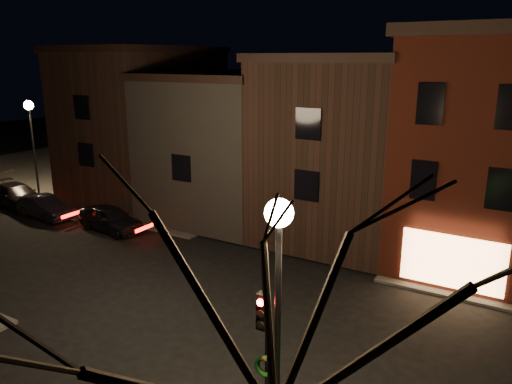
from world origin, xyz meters
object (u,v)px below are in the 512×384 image
street_lamp_near (278,264)px  street_lamp_far (31,122)px  parked_car_a (111,218)px  parked_car_b (44,207)px  bare_tree_right (276,280)px  parked_car_c (17,196)px  traffic_signal (265,345)px

street_lamp_near → street_lamp_far: bearing=154.2°
parked_car_a → parked_car_b: bearing=100.5°
street_lamp_far → bare_tree_right: (26.50, -14.70, 0.97)m
parked_car_a → parked_car_b: 5.13m
bare_tree_right → parked_car_c: 29.20m
bare_tree_right → street_lamp_near: bearing=117.5°
street_lamp_near → parked_car_c: (-24.48, 10.11, -4.44)m
street_lamp_near → traffic_signal: size_ratio=1.60×
street_lamp_far → parked_car_a: (9.37, -2.29, -4.47)m
street_lamp_near → parked_car_a: size_ratio=1.55×
street_lamp_near → parked_car_c: street_lamp_near is taller
traffic_signal → parked_car_c: 25.82m
bare_tree_right → parked_car_a: size_ratio=2.04×
parked_car_a → parked_car_b: size_ratio=1.02×
street_lamp_near → traffic_signal: bearing=140.6°
traffic_signal → parked_car_c: bearing=158.1°
parked_car_b → parked_car_c: bearing=84.2°
street_lamp_near → parked_car_b: (-20.95, 9.48, -4.51)m
bare_tree_right → parked_car_b: bearing=151.7°
bare_tree_right → parked_car_a: bare_tree_right is taller
parked_car_a → parked_car_b: parked_car_a is taller
street_lamp_far → street_lamp_near: bearing=-25.8°
parked_car_a → street_lamp_far: bearing=82.0°
traffic_signal → parked_car_b: (-20.35, 8.99, -2.14)m
parked_car_a → traffic_signal: bearing=-115.9°
bare_tree_right → parked_car_a: 21.84m
bare_tree_right → parked_car_c: bare_tree_right is taller
traffic_signal → bare_tree_right: size_ratio=0.48×
street_lamp_near → parked_car_b: size_ratio=1.59×
parked_car_b → street_lamp_near: bearing=-109.9°
bare_tree_right → parked_car_b: size_ratio=2.08×
street_lamp_near → bare_tree_right: size_ratio=0.76×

